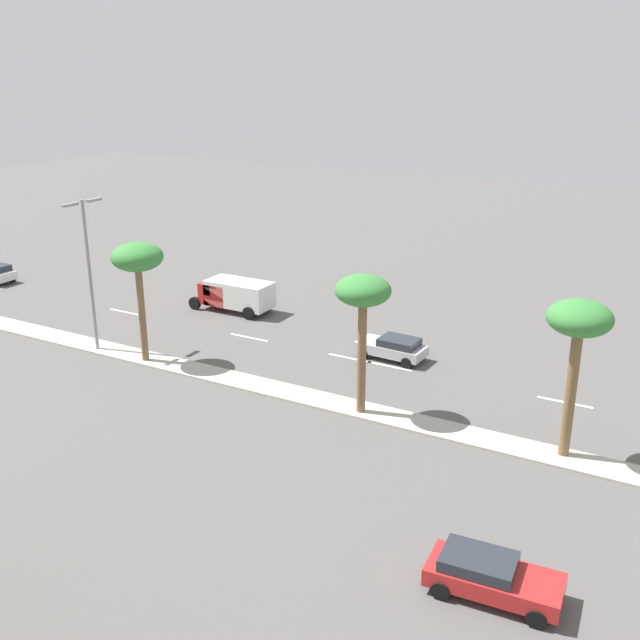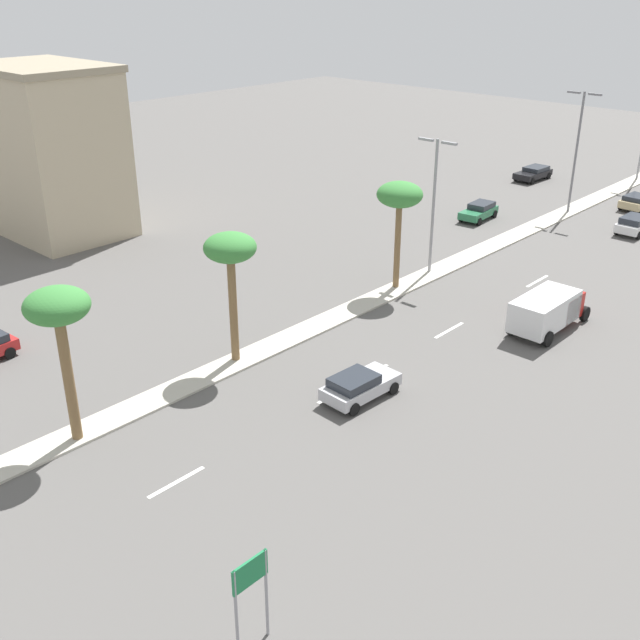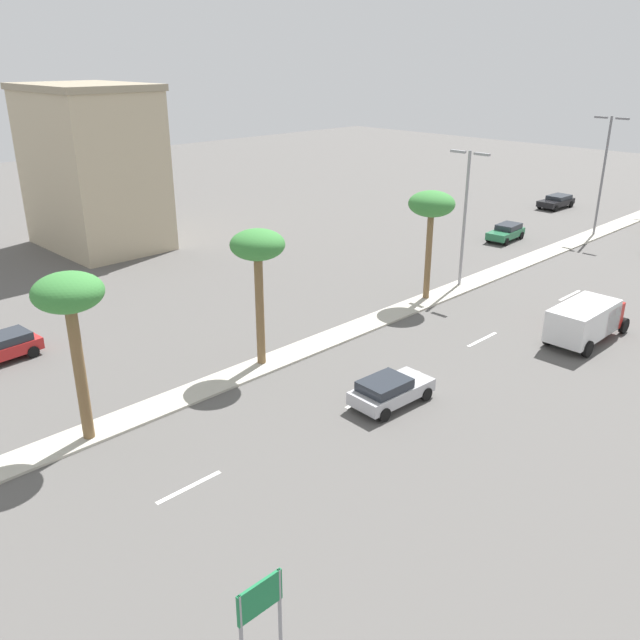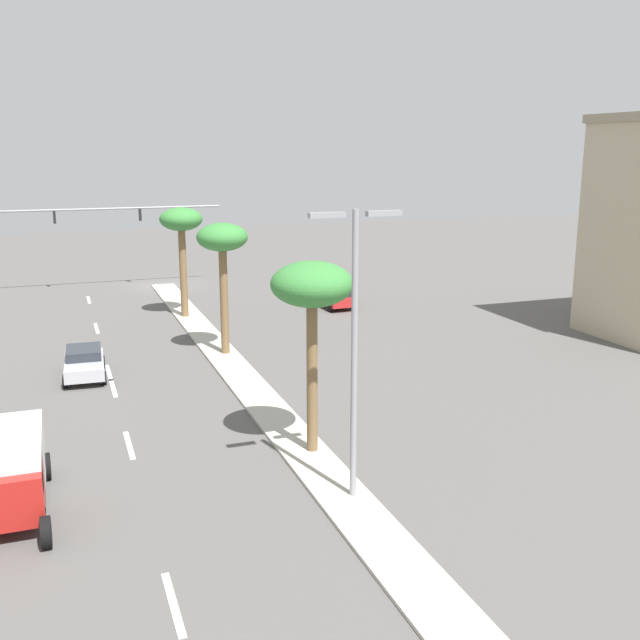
# 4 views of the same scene
# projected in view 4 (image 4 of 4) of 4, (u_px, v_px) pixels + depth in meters

# --- Properties ---
(ground_plane) EXTENTS (160.00, 160.00, 0.00)m
(ground_plane) POSITION_uv_depth(u_px,v_px,m) (304.00, 453.00, 26.85)
(ground_plane) COLOR #565451
(median_curb) EXTENTS (1.80, 92.28, 0.12)m
(median_curb) POSITION_uv_depth(u_px,v_px,m) (443.00, 613.00, 17.45)
(median_curb) COLOR #B7B2A3
(median_curb) RESTS_ON ground
(lane_stripe_mid) EXTENTS (0.20, 2.80, 0.01)m
(lane_stripe_mid) POSITION_uv_depth(u_px,v_px,m) (89.00, 300.00, 54.01)
(lane_stripe_mid) COLOR silver
(lane_stripe_mid) RESTS_ON ground
(lane_stripe_near) EXTENTS (0.20, 2.80, 0.01)m
(lane_stripe_near) POSITION_uv_depth(u_px,v_px,m) (97.00, 328.00, 45.44)
(lane_stripe_near) COLOR silver
(lane_stripe_near) RESTS_ON ground
(lane_stripe_inboard) EXTENTS (0.20, 2.80, 0.01)m
(lane_stripe_inboard) POSITION_uv_depth(u_px,v_px,m) (109.00, 373.00, 36.43)
(lane_stripe_inboard) COLOR silver
(lane_stripe_inboard) RESTS_ON ground
(lane_stripe_rear) EXTENTS (0.20, 2.80, 0.01)m
(lane_stripe_rear) POSITION_uv_depth(u_px,v_px,m) (113.00, 388.00, 34.08)
(lane_stripe_rear) COLOR silver
(lane_stripe_rear) RESTS_ON ground
(lane_stripe_outboard) EXTENTS (0.20, 2.80, 0.01)m
(lane_stripe_outboard) POSITION_uv_depth(u_px,v_px,m) (129.00, 445.00, 27.51)
(lane_stripe_outboard) COLOR silver
(lane_stripe_outboard) RESTS_ON ground
(lane_stripe_front) EXTENTS (0.20, 2.80, 0.01)m
(lane_stripe_front) POSITION_uv_depth(u_px,v_px,m) (173.00, 604.00, 17.92)
(lane_stripe_front) COLOR silver
(lane_stripe_front) RESTS_ON ground
(traffic_signal_gantry) EXTENTS (19.37, 0.53, 6.72)m
(traffic_signal_gantry) POSITION_uv_depth(u_px,v_px,m) (39.00, 235.00, 55.28)
(traffic_signal_gantry) COLOR gray
(traffic_signal_gantry) RESTS_ON ground
(palm_tree_mid) EXTENTS (2.74, 2.74, 7.13)m
(palm_tree_mid) POSITION_uv_depth(u_px,v_px,m) (181.00, 225.00, 46.92)
(palm_tree_mid) COLOR brown
(palm_tree_mid) RESTS_ON median_curb
(palm_tree_leading) EXTENTS (2.69, 2.69, 7.02)m
(palm_tree_leading) POSITION_uv_depth(u_px,v_px,m) (222.00, 243.00, 38.20)
(palm_tree_leading) COLOR brown
(palm_tree_leading) RESTS_ON median_curb
(palm_tree_right) EXTENTS (2.91, 2.91, 6.99)m
(palm_tree_right) POSITION_uv_depth(u_px,v_px,m) (312.00, 290.00, 25.44)
(palm_tree_right) COLOR brown
(palm_tree_right) RESTS_ON median_curb
(street_lamp_mid) EXTENTS (2.90, 0.24, 9.06)m
(street_lamp_mid) POSITION_uv_depth(u_px,v_px,m) (354.00, 332.00, 22.10)
(street_lamp_mid) COLOR gray
(street_lamp_mid) RESTS_ON median_curb
(sedan_silver_right) EXTENTS (2.11, 4.12, 1.36)m
(sedan_silver_right) POSITION_uv_depth(u_px,v_px,m) (84.00, 362.00, 35.62)
(sedan_silver_right) COLOR #B2B2B7
(sedan_silver_right) RESTS_ON ground
(sedan_red_mid) EXTENTS (2.22, 4.45, 1.36)m
(sedan_red_mid) POSITION_uv_depth(u_px,v_px,m) (333.00, 297.00, 51.43)
(sedan_red_mid) COLOR red
(sedan_red_mid) RESTS_ON ground
(box_truck) EXTENTS (2.49, 5.90, 2.21)m
(box_truck) POSITION_uv_depth(u_px,v_px,m) (5.00, 473.00, 22.23)
(box_truck) COLOR #B21E19
(box_truck) RESTS_ON ground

